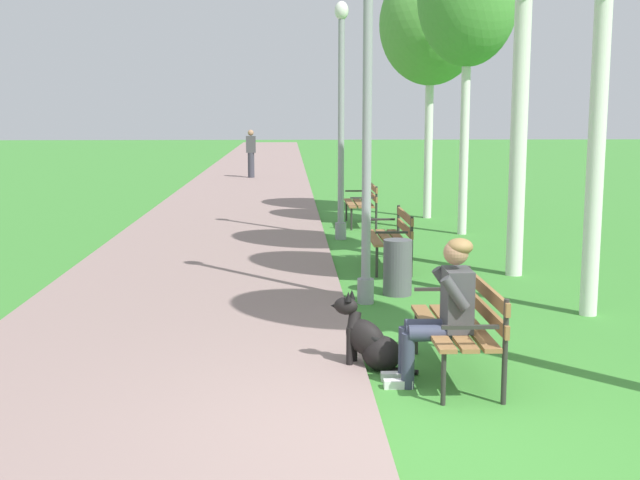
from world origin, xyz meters
name	(u,v)px	position (x,y,z in m)	size (l,w,h in m)	color
ground_plane	(416,437)	(0.00, 0.00, 0.00)	(120.00, 120.00, 0.00)	#3D8433
paved_path	(253,175)	(-2.13, 24.00, 0.02)	(3.82, 60.00, 0.04)	gray
park_bench_near	(464,320)	(0.61, 1.33, 0.51)	(0.55, 1.50, 0.85)	olive
park_bench_mid	(392,233)	(0.63, 6.37, 0.51)	(0.55, 1.50, 0.85)	olive
park_bench_far	(364,200)	(0.63, 10.93, 0.51)	(0.55, 1.50, 0.85)	olive
person_seated_on_near_bench	(444,305)	(0.40, 1.15, 0.68)	(0.74, 0.49, 1.25)	#33384C
dog_black	(370,341)	(-0.17, 1.57, 0.26)	(0.78, 0.47, 0.71)	black
lamp_post_near	(367,121)	(0.03, 4.14, 2.18)	(0.24, 0.24, 4.21)	gray
lamp_post_mid	(341,119)	(0.05, 9.13, 2.15)	(0.24, 0.24, 4.16)	gray
birch_tree_fifth	(431,25)	(2.10, 12.05, 4.05)	(2.15, 2.01, 5.34)	silver
litter_bin	(398,267)	(0.47, 4.58, 0.35)	(0.36, 0.36, 0.70)	#515156
pedestrian_distant	(251,154)	(-2.13, 22.56, 0.84)	(0.32, 0.22, 1.65)	#383842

